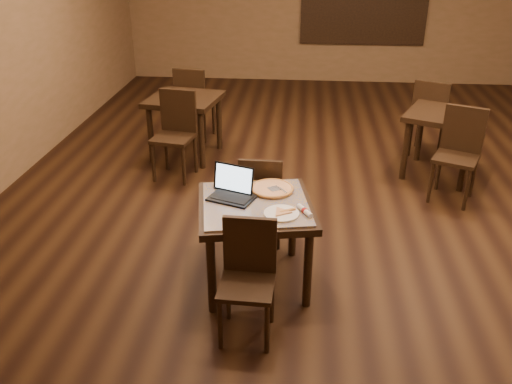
# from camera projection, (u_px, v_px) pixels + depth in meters

# --- Properties ---
(ground) EXTENTS (10.00, 10.00, 0.00)m
(ground) POSITION_uv_depth(u_px,v_px,m) (347.00, 191.00, 6.32)
(ground) COLOR black
(ground) RESTS_ON ground
(wall_back) EXTENTS (8.00, 0.02, 3.00)m
(wall_back) POSITION_uv_depth(u_px,v_px,m) (337.00, 2.00, 10.12)
(wall_back) COLOR brown
(wall_back) RESTS_ON ground
(tiled_table) EXTENTS (1.07, 1.07, 0.76)m
(tiled_table) POSITION_uv_depth(u_px,v_px,m) (255.00, 214.00, 4.44)
(tiled_table) COLOR black
(tiled_table) RESTS_ON ground
(chair_main_near) EXTENTS (0.41, 0.41, 0.91)m
(chair_main_near) POSITION_uv_depth(u_px,v_px,m) (248.00, 272.00, 3.95)
(chair_main_near) COLOR black
(chair_main_near) RESTS_ON ground
(chair_main_far) EXTENTS (0.41, 0.41, 0.92)m
(chair_main_far) POSITION_uv_depth(u_px,v_px,m) (261.00, 196.00, 5.06)
(chair_main_far) COLOR black
(chair_main_far) RESTS_ON ground
(laptop) EXTENTS (0.43, 0.39, 0.25)m
(laptop) POSITION_uv_depth(u_px,v_px,m) (233.00, 189.00, 4.48)
(laptop) COLOR black
(laptop) RESTS_ON tiled_table
(plate) EXTENTS (0.28, 0.28, 0.02)m
(plate) POSITION_uv_depth(u_px,v_px,m) (281.00, 214.00, 4.22)
(plate) COLOR white
(plate) RESTS_ON tiled_table
(pizza_slice) EXTENTS (0.23, 0.23, 0.02)m
(pizza_slice) POSITION_uv_depth(u_px,v_px,m) (281.00, 212.00, 4.21)
(pizza_slice) COLOR #FBEBA7
(pizza_slice) RESTS_ON plate
(pizza_pan) EXTENTS (0.33, 0.33, 0.01)m
(pizza_pan) POSITION_uv_depth(u_px,v_px,m) (272.00, 190.00, 4.60)
(pizza_pan) COLOR silver
(pizza_pan) RESTS_ON tiled_table
(pizza_whole) EXTENTS (0.37, 0.37, 0.03)m
(pizza_whole) POSITION_uv_depth(u_px,v_px,m) (272.00, 188.00, 4.59)
(pizza_whole) COLOR #FBEBA7
(pizza_whole) RESTS_ON pizza_pan
(spatula) EXTENTS (0.21, 0.24, 0.01)m
(spatula) POSITION_uv_depth(u_px,v_px,m) (274.00, 189.00, 4.57)
(spatula) COLOR silver
(spatula) RESTS_ON pizza_whole
(napkin_roll) EXTENTS (0.13, 0.18, 0.04)m
(napkin_roll) POSITION_uv_depth(u_px,v_px,m) (305.00, 211.00, 4.23)
(napkin_roll) COLOR white
(napkin_roll) RESTS_ON tiled_table
(other_table_a) EXTENTS (1.12, 1.12, 0.80)m
(other_table_a) POSITION_uv_depth(u_px,v_px,m) (444.00, 124.00, 6.46)
(other_table_a) COLOR black
(other_table_a) RESTS_ON ground
(other_table_a_chair_near) EXTENTS (0.59, 0.59, 1.03)m
(other_table_a_chair_near) POSITION_uv_depth(u_px,v_px,m) (459.00, 149.00, 5.95)
(other_table_a_chair_near) COLOR black
(other_table_a_chair_near) RESTS_ON ground
(other_table_a_chair_far) EXTENTS (0.59, 0.59, 1.03)m
(other_table_a_chair_far) POSITION_uv_depth(u_px,v_px,m) (430.00, 114.00, 7.04)
(other_table_a_chair_far) COLOR black
(other_table_a_chair_far) RESTS_ON ground
(other_table_b) EXTENTS (1.00, 1.00, 0.81)m
(other_table_b) POSITION_uv_depth(u_px,v_px,m) (185.00, 107.00, 7.01)
(other_table_b) COLOR black
(other_table_b) RESTS_ON ground
(other_table_b_chair_near) EXTENTS (0.52, 0.52, 1.05)m
(other_table_b_chair_near) POSITION_uv_depth(u_px,v_px,m) (176.00, 129.00, 6.50)
(other_table_b_chair_near) COLOR black
(other_table_b_chair_near) RESTS_ON ground
(other_table_b_chair_far) EXTENTS (0.52, 0.52, 1.05)m
(other_table_b_chair_far) POSITION_uv_depth(u_px,v_px,m) (193.00, 100.00, 7.59)
(other_table_b_chair_far) COLOR black
(other_table_b_chair_far) RESTS_ON ground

